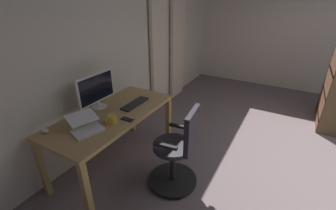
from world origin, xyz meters
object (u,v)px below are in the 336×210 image
(computer_keyboard, at_px, (135,104))
(laptop, at_px, (86,126))
(mug_tea, at_px, (112,119))
(office_chair, at_px, (178,152))
(computer_mouse, at_px, (44,131))
(cell_phone_by_monitor, at_px, (127,119))
(desk, at_px, (113,119))
(computer_monitor, at_px, (96,89))

(computer_keyboard, bearing_deg, laptop, -5.30)
(computer_keyboard, bearing_deg, mug_tea, 7.18)
(office_chair, bearing_deg, laptop, 113.98)
(computer_mouse, xyz_separation_m, cell_phone_by_monitor, (-0.60, 0.55, -0.01))
(desk, distance_m, computer_monitor, 0.41)
(office_chair, xyz_separation_m, cell_phone_by_monitor, (0.12, -0.58, 0.30))
(laptop, bearing_deg, desk, -158.37)
(office_chair, xyz_separation_m, computer_monitor, (0.04, -1.08, 0.52))
(desk, height_order, mug_tea, mug_tea)
(office_chair, distance_m, computer_monitor, 1.20)
(laptop, bearing_deg, computer_keyboard, -167.81)
(computer_keyboard, height_order, computer_mouse, computer_mouse)
(desk, relative_size, computer_monitor, 2.91)
(laptop, distance_m, mug_tea, 0.27)
(computer_keyboard, xyz_separation_m, laptop, (0.72, -0.07, 0.04))
(desk, bearing_deg, computer_keyboard, 163.01)
(laptop, bearing_deg, mug_tea, 168.86)
(laptop, height_order, cell_phone_by_monitor, laptop)
(desk, height_order, computer_monitor, computer_monitor)
(desk, height_order, cell_phone_by_monitor, cell_phone_by_monitor)
(office_chair, xyz_separation_m, mug_tea, (0.25, -0.68, 0.34))
(desk, distance_m, mug_tea, 0.27)
(computer_monitor, height_order, mug_tea, computer_monitor)
(computer_monitor, distance_m, computer_mouse, 0.72)
(computer_keyboard, distance_m, computer_mouse, 1.04)
(computer_keyboard, relative_size, computer_mouse, 4.23)
(laptop, distance_m, computer_mouse, 0.41)
(cell_phone_by_monitor, bearing_deg, desk, -98.42)
(computer_keyboard, xyz_separation_m, mug_tea, (0.49, 0.06, 0.04))
(office_chair, height_order, computer_monitor, computer_monitor)
(office_chair, bearing_deg, computer_monitor, 84.70)
(computer_keyboard, bearing_deg, desk, -16.99)
(computer_monitor, relative_size, laptop, 1.47)
(desk, relative_size, cell_phone_by_monitor, 11.05)
(cell_phone_by_monitor, relative_size, mug_tea, 1.06)
(desk, height_order, computer_keyboard, computer_keyboard)
(computer_mouse, xyz_separation_m, mug_tea, (-0.47, 0.46, 0.03))
(office_chair, bearing_deg, computer_mouse, 115.35)
(office_chair, height_order, mug_tea, office_chair)
(laptop, bearing_deg, computer_mouse, -36.82)
(laptop, xyz_separation_m, mug_tea, (-0.23, 0.13, -0.00))
(office_chair, relative_size, laptop, 2.62)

